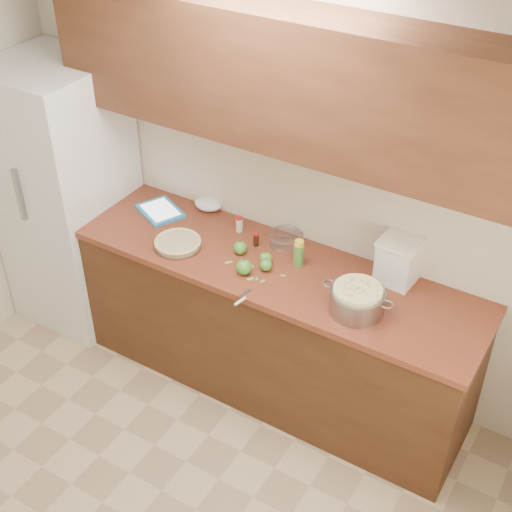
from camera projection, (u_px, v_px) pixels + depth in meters
The scene contains 24 objects.
room_shell at pixel (66, 372), 2.80m from camera, with size 3.60×3.60×3.60m.
counter_run at pixel (259, 320), 4.31m from camera, with size 2.64×0.68×0.92m.
upper_cabinets at pixel (276, 77), 3.54m from camera, with size 2.60×0.34×0.70m, color brown.
fridge at pixel (67, 196), 4.63m from camera, with size 0.70×0.70×1.80m, color silver.
pie at pixel (178, 243), 4.13m from camera, with size 0.28×0.28×0.05m.
colander at pixel (357, 300), 3.64m from camera, with size 0.39×0.29×0.14m.
flour_canister at pixel (399, 260), 3.81m from camera, with size 0.23×0.23×0.26m.
tablet at pixel (160, 211), 4.44m from camera, with size 0.35×0.32×0.02m.
paring_knife at pixel (241, 300), 3.74m from camera, with size 0.05×0.17×0.02m.
lemon_bottle at pixel (299, 253), 3.96m from camera, with size 0.06×0.06×0.16m.
cinnamon_shaker at pixel (239, 224), 4.24m from camera, with size 0.04×0.04×0.10m.
vanilla_bottle at pixel (256, 239), 4.13m from camera, with size 0.03×0.03×0.09m.
mixing_bowl at pixel (286, 238), 4.14m from camera, with size 0.20×0.20×0.08m.
paper_towel at pixel (208, 204), 4.45m from camera, with size 0.18×0.15×0.07m, color white.
apple_left at pixel (240, 248), 4.07m from camera, with size 0.08×0.08×0.09m.
apple_center at pixel (266, 258), 3.99m from camera, with size 0.07×0.07×0.08m.
apple_front at pixel (244, 267), 3.91m from camera, with size 0.09×0.09×0.10m.
apple_extra at pixel (266, 265), 3.94m from camera, with size 0.07×0.07×0.08m.
peel_a at pixel (256, 278), 3.90m from camera, with size 0.04×0.02×0.00m, color #87A851.
peel_b at pixel (229, 262), 4.02m from camera, with size 0.04×0.02×0.00m, color #87A851.
peel_c at pixel (263, 281), 3.88m from camera, with size 0.03×0.01×0.00m, color #87A851.
peel_d at pixel (251, 266), 3.99m from camera, with size 0.03×0.01×0.00m, color #87A851.
peel_e at pixel (251, 278), 3.90m from camera, with size 0.05×0.02×0.00m, color #87A851.
peel_f at pixel (283, 276), 3.92m from camera, with size 0.03×0.01×0.00m, color #87A851.
Camera 1 is at (1.67, -1.31, 3.32)m, focal length 50.00 mm.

